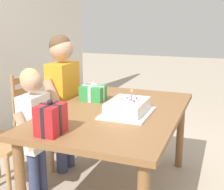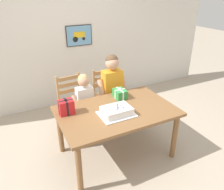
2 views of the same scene
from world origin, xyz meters
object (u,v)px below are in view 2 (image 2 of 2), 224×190
at_px(gift_box_beside_cake, 66,107).
at_px(child_younger, 85,100).
at_px(gift_box_red_large, 120,94).
at_px(dining_table, 117,115).
at_px(chair_left, 73,103).
at_px(birthday_cake, 117,111).
at_px(child_older, 112,86).
at_px(chair_right, 107,95).

bearing_deg(gift_box_beside_cake, child_younger, 46.21).
bearing_deg(gift_box_red_large, dining_table, -125.22).
height_order(gift_box_red_large, gift_box_beside_cake, gift_box_beside_cake).
distance_m(dining_table, chair_left, 1.00).
bearing_deg(gift_box_beside_cake, dining_table, -18.23).
relative_size(birthday_cake, chair_left, 0.48).
height_order(chair_left, child_younger, child_younger).
height_order(child_older, child_younger, child_older).
bearing_deg(child_younger, gift_box_beside_cake, -133.79).
xyz_separation_m(chair_left, chair_right, (0.63, 0.00, 0.00)).
relative_size(gift_box_beside_cake, chair_left, 0.24).
bearing_deg(birthday_cake, gift_box_beside_cake, 150.75).
distance_m(gift_box_red_large, chair_left, 0.89).
bearing_deg(chair_right, child_younger, -148.73).
height_order(gift_box_red_large, child_older, child_older).
bearing_deg(child_older, gift_box_beside_cake, -154.55).
distance_m(gift_box_beside_cake, child_younger, 0.59).
height_order(gift_box_beside_cake, chair_right, gift_box_beside_cake).
bearing_deg(gift_box_red_large, gift_box_beside_cake, -173.71).
height_order(chair_right, child_older, child_older).
relative_size(birthday_cake, gift_box_beside_cake, 1.98).
relative_size(gift_box_red_large, child_older, 0.16).
bearing_deg(dining_table, birthday_cake, -117.56).
height_order(gift_box_beside_cake, child_younger, child_younger).
height_order(dining_table, gift_box_red_large, gift_box_red_large).
xyz_separation_m(gift_box_red_large, child_older, (0.03, 0.32, -0.01)).
bearing_deg(dining_table, chair_right, 71.58).
height_order(birthday_cake, chair_left, birthday_cake).
xyz_separation_m(dining_table, chair_right, (0.31, 0.93, -0.18)).
distance_m(birthday_cake, gift_box_beside_cake, 0.64).
height_order(gift_box_red_large, chair_left, chair_left).
relative_size(birthday_cake, child_younger, 0.41).
bearing_deg(gift_box_beside_cake, birthday_cake, -29.25).
xyz_separation_m(child_older, child_younger, (-0.46, 0.00, -0.14)).
bearing_deg(child_older, birthday_cake, -112.55).
distance_m(chair_left, chair_right, 0.63).
height_order(birthday_cake, gift_box_red_large, birthday_cake).
height_order(gift_box_red_large, child_younger, child_younger).
relative_size(dining_table, gift_box_red_large, 7.41).
distance_m(gift_box_beside_cake, chair_left, 0.87).
bearing_deg(chair_right, child_older, -102.16).
relative_size(gift_box_red_large, chair_left, 0.22).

